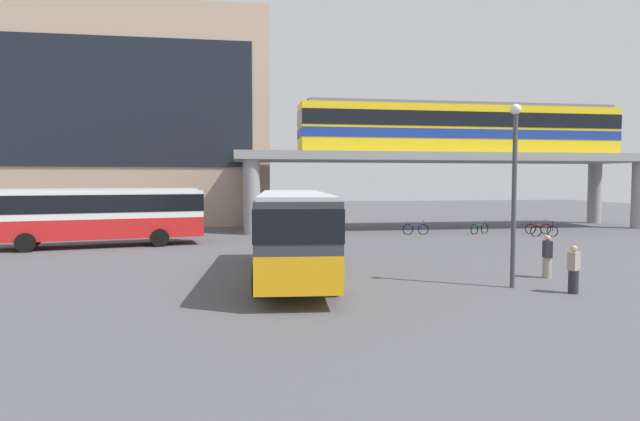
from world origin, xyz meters
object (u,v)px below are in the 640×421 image
bicycle_silver (320,233)px  bicycle_black (544,231)px  bicycle_green (480,229)px  bicycle_red (538,229)px  pedestrian_waiting_near_stop (547,258)px  bus_main (293,226)px  bicycle_blue (416,229)px  bus_secondary (100,211)px  station_building (106,121)px  train (461,128)px  pedestrian_near_building (574,271)px

bicycle_silver → bicycle_black: 14.78m
bicycle_green → bicycle_red: size_ratio=0.93×
pedestrian_waiting_near_stop → bus_main: bearing=171.2°
bicycle_black → bicycle_blue: bearing=161.9°
bicycle_silver → bicycle_red: 15.34m
bus_secondary → bicycle_blue: size_ratio=6.36×
station_building → bus_secondary: size_ratio=2.40×
bus_secondary → bicycle_green: (23.98, 3.25, -1.63)m
bicycle_red → pedestrian_waiting_near_stop: pedestrian_waiting_near_stop is taller
bus_secondary → train: bearing=17.9°
bicycle_silver → bicycle_black: same height
bicycle_red → bicycle_blue: bearing=173.7°
bus_secondary → bicycle_blue: bus_secondary is taller
train → bicycle_green: (-0.63, -4.68, -7.30)m
station_building → pedestrian_waiting_near_stop: (22.42, -29.67, -7.98)m
bicycle_black → pedestrian_waiting_near_stop: (-8.37, -13.72, 0.40)m
bicycle_silver → bicycle_blue: 7.10m
station_building → bicycle_silver: size_ratio=15.15×
train → bicycle_black: bearing=-68.0°
pedestrian_waiting_near_stop → bicycle_blue: bearing=88.3°
bicycle_black → pedestrian_waiting_near_stop: bearing=-121.4°
bus_secondary → bicycle_green: size_ratio=6.85×
bicycle_black → train: bearing=112.0°
train → bicycle_blue: bearing=-139.5°
train → bicycle_red: size_ratio=14.06×
station_building → pedestrian_waiting_near_stop: size_ratio=16.70×
bus_main → pedestrian_near_building: bearing=-25.5°
bicycle_black → pedestrian_waiting_near_stop: pedestrian_waiting_near_stop is taller
bicycle_silver → bicycle_blue: size_ratio=1.01×
pedestrian_waiting_near_stop → train: bearing=74.9°
bus_secondary → bicycle_red: (27.97, 2.65, -1.63)m
bicycle_silver → bicycle_blue: bearing=14.5°
bicycle_green → pedestrian_near_building: (-5.69, -18.65, 0.38)m
bicycle_blue → bicycle_silver: bearing=-165.5°
bus_main → bicycle_black: (17.84, 12.25, -1.63)m
bus_main → station_building: bearing=114.7°
pedestrian_near_building → pedestrian_waiting_near_stop: bearing=74.4°
bicycle_red → bus_secondary: bearing=-174.6°
station_building → bicycle_blue: bearing=-30.3°
bus_main → bicycle_black: 21.70m
bicycle_red → pedestrian_waiting_near_stop: (-8.93, -15.36, 0.40)m
train → bicycle_black: (2.80, -6.92, -7.30)m
station_building → pedestrian_near_building: bearing=-56.2°
bus_secondary → bicycle_black: bearing=2.1°
bicycle_green → bicycle_silver: bearing=-172.8°
train → bus_main: size_ratio=2.23×
train → bicycle_green: bearing=-97.7°
bus_secondary → bicycle_black: (27.41, 1.01, -1.63)m
bicycle_silver → pedestrian_near_building: bearing=-71.9°
bicycle_blue → pedestrian_waiting_near_stop: (-0.49, -16.29, 0.40)m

